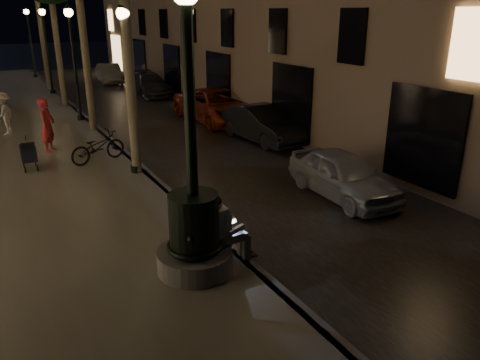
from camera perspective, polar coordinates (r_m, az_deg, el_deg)
ground at (r=20.96m, az=-17.41°, el=6.03°), size 120.00×120.00×0.00m
cobble_lane at (r=21.72m, az=-9.65°, el=7.16°), size 6.00×45.00×0.02m
curb_strip at (r=20.94m, az=-17.44°, el=6.29°), size 0.25×45.00×0.20m
fountain_lamppost at (r=8.40m, az=-5.64°, el=-4.86°), size 1.40×1.40×5.21m
seated_man_laptop at (r=8.75m, az=-1.88°, el=-5.77°), size 1.01×0.34×1.37m
lamp_curb_a at (r=13.62m, az=-13.58°, el=13.16°), size 0.36×0.36×4.81m
lamp_curb_b at (r=21.40m, az=-19.73°, el=14.87°), size 0.36×0.36×4.81m
lamp_curb_c at (r=29.30m, az=-22.62°, el=15.61°), size 0.36×0.36×4.81m
lamp_curb_d at (r=37.24m, az=-24.29°, el=16.01°), size 0.36×0.36×4.81m
stroller at (r=15.33m, az=-24.39°, el=2.98°), size 0.44×1.00×1.02m
car_front at (r=12.71m, az=12.45°, el=0.62°), size 1.63×3.68×1.23m
car_second at (r=17.90m, az=2.66°, el=6.85°), size 1.68×4.14×1.33m
car_third at (r=21.16m, az=-2.80°, el=9.04°), size 2.52×5.23×1.44m
car_rear at (r=28.50m, az=-11.04°, el=11.38°), size 1.91×4.49×1.29m
car_fifth at (r=34.13m, az=-15.63°, el=12.40°), size 1.74×4.04×1.29m
pedestrian_red at (r=17.04m, az=-22.42°, el=6.20°), size 0.71×0.79×1.81m
pedestrian_white at (r=20.26m, az=-26.79°, el=7.25°), size 0.99×1.19×1.60m
bicycle at (r=15.41m, az=-16.95°, el=3.88°), size 1.94×1.15×0.96m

